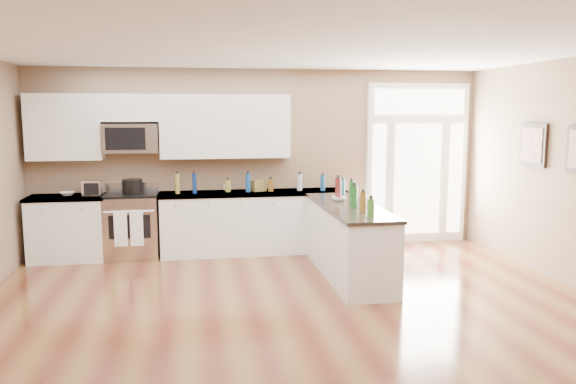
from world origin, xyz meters
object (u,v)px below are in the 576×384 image
at_px(toaster_oven, 93,188).
at_px(stockpot, 132,186).
at_px(kitchen_range, 132,225).
at_px(peninsula_cabinet, 348,243).

bearing_deg(toaster_oven, stockpot, 8.67).
bearing_deg(stockpot, toaster_oven, -175.28).
distance_m(kitchen_range, toaster_oven, 0.78).
relative_size(stockpot, toaster_oven, 1.12).
xyz_separation_m(peninsula_cabinet, kitchen_range, (-2.90, 1.45, 0.05)).
relative_size(kitchen_range, toaster_oven, 4.12).
height_order(peninsula_cabinet, toaster_oven, toaster_oven).
bearing_deg(toaster_oven, kitchen_range, 5.53).
distance_m(stockpot, toaster_oven, 0.56).
bearing_deg(toaster_oven, peninsula_cabinet, -18.72).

